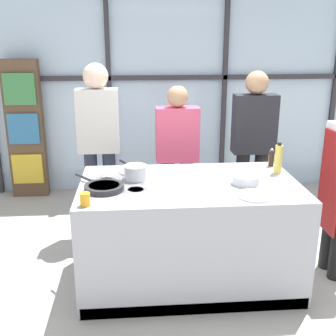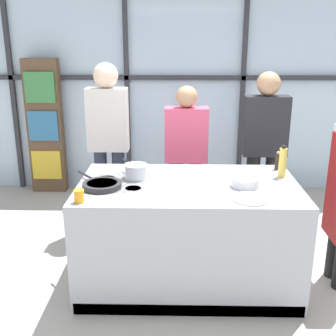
{
  "view_description": "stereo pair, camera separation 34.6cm",
  "coord_description": "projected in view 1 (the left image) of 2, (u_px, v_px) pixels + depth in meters",
  "views": [
    {
      "loc": [
        -0.44,
        -3.28,
        2.08
      ],
      "look_at": [
        -0.17,
        0.1,
        1.0
      ],
      "focal_mm": 45.0,
      "sensor_mm": 36.0,
      "label": 1
    },
    {
      "loc": [
        -0.1,
        -3.29,
        2.08
      ],
      "look_at": [
        -0.17,
        0.1,
        1.0
      ],
      "focal_mm": 45.0,
      "sensor_mm": 36.0,
      "label": 2
    }
  ],
  "objects": [
    {
      "name": "mixing_bowl",
      "position": [
        246.0,
        179.0,
        3.46
      ],
      "size": [
        0.22,
        0.22,
        0.07
      ],
      "color": "silver",
      "rests_on": "demo_island"
    },
    {
      "name": "back_window_wall",
      "position": [
        167.0,
        88.0,
        5.63
      ],
      "size": [
        6.4,
        0.1,
        2.8
      ],
      "color": "silver",
      "rests_on": "ground_plane"
    },
    {
      "name": "pepper_grinder",
      "position": [
        271.0,
        158.0,
        3.93
      ],
      "size": [
        0.05,
        0.05,
        0.17
      ],
      "color": "#332319",
      "rests_on": "demo_island"
    },
    {
      "name": "juice_glass_near",
      "position": [
        85.0,
        199.0,
        3.02
      ],
      "size": [
        0.08,
        0.08,
        0.1
      ],
      "primitive_type": "cylinder",
      "color": "orange",
      "rests_on": "demo_island"
    },
    {
      "name": "saucepan",
      "position": [
        135.0,
        172.0,
        3.58
      ],
      "size": [
        0.24,
        0.34,
        0.12
      ],
      "color": "silver",
      "rests_on": "demo_island"
    },
    {
      "name": "oil_bottle",
      "position": [
        278.0,
        159.0,
        3.71
      ],
      "size": [
        0.07,
        0.07,
        0.28
      ],
      "color": "#E0CC4C",
      "rests_on": "demo_island"
    },
    {
      "name": "demo_island",
      "position": [
        189.0,
        232.0,
        3.64
      ],
      "size": [
        1.83,
        1.07,
        0.9
      ],
      "color": "#A8AAB2",
      "rests_on": "ground_plane"
    },
    {
      "name": "spectator_center_right",
      "position": [
        253.0,
        142.0,
        4.51
      ],
      "size": [
        0.45,
        0.24,
        1.73
      ],
      "rotation": [
        0.0,
        0.0,
        3.14
      ],
      "color": "black",
      "rests_on": "ground_plane"
    },
    {
      "name": "bookshelf",
      "position": [
        25.0,
        130.0,
        5.46
      ],
      "size": [
        0.46,
        0.19,
        1.79
      ],
      "color": "brown",
      "rests_on": "ground_plane"
    },
    {
      "name": "spectator_center_left",
      "position": [
        177.0,
        152.0,
        4.48
      ],
      "size": [
        0.45,
        0.22,
        1.59
      ],
      "rotation": [
        0.0,
        0.0,
        3.14
      ],
      "color": "#47382D",
      "rests_on": "ground_plane"
    },
    {
      "name": "frying_pan",
      "position": [
        104.0,
        187.0,
        3.33
      ],
      "size": [
        0.42,
        0.48,
        0.04
      ],
      "color": "#232326",
      "rests_on": "demo_island"
    },
    {
      "name": "spectator_far_left",
      "position": [
        99.0,
        138.0,
        4.37
      ],
      "size": [
        0.42,
        0.25,
        1.82
      ],
      "rotation": [
        0.0,
        0.0,
        3.14
      ],
      "color": "#232838",
      "rests_on": "ground_plane"
    },
    {
      "name": "ground_plane",
      "position": [
        188.0,
        277.0,
        3.78
      ],
      "size": [
        18.0,
        18.0,
        0.0
      ],
      "primitive_type": "plane",
      "color": "#ADA89E"
    },
    {
      "name": "white_plate",
      "position": [
        255.0,
        196.0,
        3.2
      ],
      "size": [
        0.28,
        0.28,
        0.01
      ],
      "primitive_type": "cylinder",
      "color": "white",
      "rests_on": "demo_island"
    }
  ]
}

